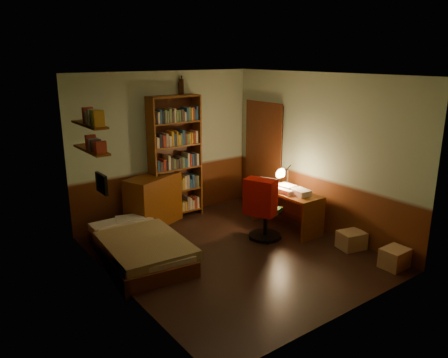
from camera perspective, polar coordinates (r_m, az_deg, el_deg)
floor at (r=6.62m, az=1.31°, el=-9.76°), size 3.50×4.00×0.02m
ceiling at (r=5.97m, az=1.47°, el=13.53°), size 3.50×4.00×0.02m
wall_back at (r=7.81m, az=-7.73°, el=4.26°), size 3.50×0.02×2.60m
wall_left at (r=5.31m, az=-13.79°, el=-1.61°), size 0.02×4.00×2.60m
wall_right at (r=7.35m, az=12.30°, el=3.31°), size 0.02×4.00×2.60m
wall_front at (r=4.81m, az=16.26°, el=-3.63°), size 3.50×0.02×2.60m
doorway at (r=8.28m, az=5.26°, el=2.87°), size 0.06×0.90×2.00m
door_trim at (r=8.26m, az=5.08°, el=2.84°), size 0.02×0.98×2.08m
bed at (r=6.49m, az=-11.04°, el=-7.79°), size 1.24×2.00×0.56m
dresser at (r=7.64m, az=-9.20°, el=-2.78°), size 1.09×0.81×0.87m
mini_stereo at (r=7.75m, az=-7.71°, el=1.44°), size 0.29×0.24×0.14m
bookshelf at (r=7.77m, az=-6.38°, el=2.71°), size 0.95×0.31×2.20m
bottle_left at (r=7.78m, az=-5.80°, el=11.70°), size 0.06×0.06×0.21m
bottle_right at (r=7.80m, az=-5.53°, el=11.92°), size 0.08×0.08×0.26m
desk at (r=7.49m, az=8.18°, el=-3.96°), size 0.53×1.25×0.66m
paper_stack at (r=7.58m, az=5.50°, el=-0.49°), size 0.34×0.39×0.13m
desk_lamp at (r=7.43m, az=8.35°, el=1.12°), size 0.24×0.24×0.64m
office_chair at (r=7.01m, az=5.43°, el=-4.28°), size 0.56×0.53×0.89m
red_jacket at (r=6.51m, az=5.28°, el=0.85°), size 0.43×0.54×0.57m
wall_shelf_lower at (r=6.28m, az=-16.92°, el=3.66°), size 0.20×0.90×0.03m
wall_shelf_upper at (r=6.22m, az=-17.18°, el=6.81°), size 0.20×0.90×0.03m
framed_picture at (r=5.88m, az=-15.70°, el=-0.57°), size 0.04×0.32×0.26m
cardboard_box_a at (r=6.60m, az=21.39°, el=-9.58°), size 0.37×0.30×0.28m
cardboard_box_b at (r=7.01m, az=16.30°, el=-7.66°), size 0.44×0.39×0.27m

